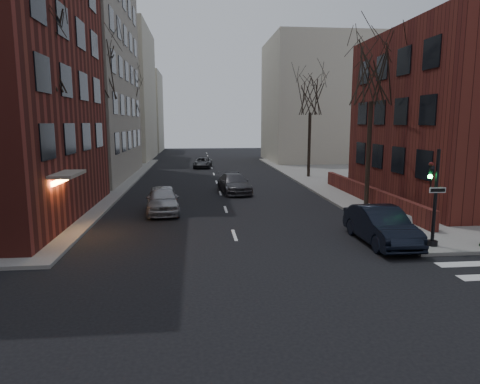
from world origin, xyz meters
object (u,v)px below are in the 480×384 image
at_px(tree_right_a, 372,74).
at_px(streetlamp_far, 138,131).
at_px(tree_right_b, 310,96).
at_px(tree_left_a, 40,51).
at_px(tree_left_b, 98,71).
at_px(streetlamp_near, 98,137).
at_px(car_lane_gray, 234,183).
at_px(car_lane_far, 203,163).
at_px(tree_left_c, 129,95).
at_px(traffic_signal, 434,204).
at_px(car_lane_silver, 163,200).
at_px(parked_sedan, 381,226).
at_px(sandwich_board, 406,223).

xyz_separation_m(tree_right_a, streetlamp_far, (-17.00, 24.00, -3.79)).
bearing_deg(tree_right_b, tree_right_a, -90.00).
bearing_deg(tree_right_b, tree_left_a, -134.36).
distance_m(tree_left_b, tree_right_a, 19.35).
distance_m(streetlamp_near, car_lane_gray, 10.13).
relative_size(streetlamp_near, car_lane_far, 1.49).
relative_size(tree_left_c, car_lane_far, 2.30).
bearing_deg(tree_right_a, traffic_signal, -95.47).
relative_size(traffic_signal, tree_left_b, 0.37).
bearing_deg(tree_left_c, car_lane_far, 15.80).
bearing_deg(streetlamp_far, traffic_signal, -63.94).
bearing_deg(car_lane_silver, tree_left_b, 116.04).
relative_size(traffic_signal, parked_sedan, 0.82).
xyz_separation_m(parked_sedan, car_lane_gray, (-5.15, 14.12, -0.09)).
xyz_separation_m(streetlamp_near, parked_sedan, (14.40, -12.00, -3.44)).
xyz_separation_m(tree_right_b, car_lane_silver, (-12.50, -14.59, -6.81)).
xyz_separation_m(streetlamp_near, car_lane_far, (7.18, 20.20, -3.65)).
bearing_deg(traffic_signal, parked_sedan, 149.94).
xyz_separation_m(car_lane_silver, car_lane_far, (2.68, 24.79, -0.19)).
height_order(streetlamp_far, car_lane_gray, streetlamp_far).
bearing_deg(car_lane_far, tree_left_c, -157.76).
relative_size(tree_left_c, tree_right_a, 1.00).
height_order(tree_left_b, tree_right_b, tree_left_b).
relative_size(tree_left_c, parked_sedan, 2.00).
bearing_deg(car_lane_silver, parked_sedan, -41.50).
bearing_deg(sandwich_board, tree_left_b, 134.26).
xyz_separation_m(tree_right_b, streetlamp_far, (-17.00, 10.00, -3.35)).
bearing_deg(tree_left_b, tree_left_a, -90.00).
height_order(tree_right_a, parked_sedan, tree_right_a).
distance_m(car_lane_gray, car_lane_far, 18.20).
bearing_deg(parked_sedan, streetlamp_far, 113.59).
height_order(streetlamp_far, parked_sedan, streetlamp_far).
xyz_separation_m(tree_right_b, car_lane_far, (-9.82, 10.20, -7.00)).
relative_size(streetlamp_far, car_lane_far, 1.49).
height_order(tree_left_c, tree_right_b, tree_left_c).
distance_m(tree_left_b, tree_left_c, 14.03).
bearing_deg(streetlamp_near, traffic_signal, -38.87).
distance_m(streetlamp_far, car_lane_silver, 25.23).
relative_size(traffic_signal, car_lane_gray, 0.82).
relative_size(tree_left_a, streetlamp_near, 1.63).
relative_size(tree_left_a, tree_right_a, 1.06).
height_order(parked_sedan, sandwich_board, parked_sedan).
bearing_deg(traffic_signal, sandwich_board, 88.27).
xyz_separation_m(car_lane_silver, car_lane_gray, (4.75, 6.70, -0.07)).
relative_size(traffic_signal, tree_left_a, 0.39).
relative_size(parked_sedan, sandwich_board, 6.06).
height_order(traffic_signal, streetlamp_far, streetlamp_far).
xyz_separation_m(tree_left_c, sandwich_board, (16.81, -28.74, -7.48)).
bearing_deg(streetlamp_far, car_lane_gray, -62.65).
xyz_separation_m(tree_right_b, parked_sedan, (-2.60, -22.00, -6.79)).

